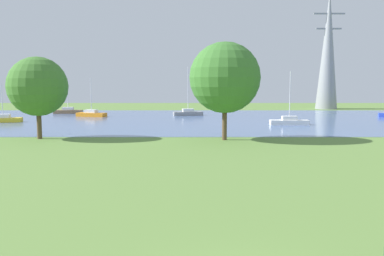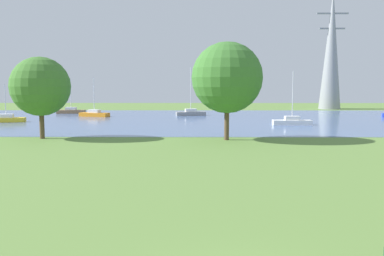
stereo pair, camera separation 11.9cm
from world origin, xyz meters
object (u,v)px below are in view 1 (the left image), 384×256
(tree_east_far, at_px, (227,78))
(sailboat_brown, at_px, (70,111))
(sailboat_yellow, at_px, (5,119))
(sailboat_white, at_px, (291,121))
(sailboat_gray, at_px, (190,113))
(tree_mid_shore, at_px, (40,87))
(electricity_pylon, at_px, (330,50))
(sailboat_orange, at_px, (93,114))

(tree_east_far, bearing_deg, sailboat_brown, 126.41)
(tree_east_far, bearing_deg, sailboat_yellow, 149.03)
(sailboat_white, height_order, tree_east_far, tree_east_far)
(sailboat_gray, relative_size, tree_mid_shore, 1.03)
(sailboat_yellow, xyz_separation_m, tree_east_far, (28.42, -17.06, 5.25))
(electricity_pylon, bearing_deg, sailboat_gray, -147.87)
(sailboat_white, relative_size, sailboat_gray, 0.85)
(sailboat_yellow, bearing_deg, tree_mid_shore, -55.76)
(sailboat_orange, bearing_deg, electricity_pylon, 24.90)
(sailboat_white, distance_m, tree_east_far, 17.36)
(tree_mid_shore, height_order, tree_east_far, tree_east_far)
(sailboat_brown, height_order, electricity_pylon, electricity_pylon)
(sailboat_brown, bearing_deg, tree_east_far, -53.59)
(sailboat_brown, relative_size, sailboat_gray, 0.76)
(sailboat_white, xyz_separation_m, tree_mid_shore, (-26.60, -12.96, 4.43))
(sailboat_brown, height_order, tree_mid_shore, tree_mid_shore)
(sailboat_brown, xyz_separation_m, tree_mid_shore, (7.39, -32.77, 4.43))
(sailboat_yellow, distance_m, tree_east_far, 33.56)
(sailboat_orange, height_order, tree_mid_shore, tree_mid_shore)
(sailboat_white, distance_m, sailboat_orange, 31.00)
(sailboat_orange, bearing_deg, tree_mid_shore, -86.51)
(sailboat_brown, xyz_separation_m, sailboat_yellow, (-3.71, -16.45, -0.01))
(sailboat_orange, xyz_separation_m, tree_mid_shore, (1.58, -25.89, 4.43))
(sailboat_white, height_order, sailboat_brown, sailboat_white)
(tree_east_far, bearing_deg, sailboat_white, 55.87)
(sailboat_gray, xyz_separation_m, tree_east_far, (3.64, -29.02, 5.22))
(sailboat_yellow, relative_size, electricity_pylon, 0.21)
(sailboat_yellow, distance_m, tree_mid_shore, 20.23)
(sailboat_brown, height_order, sailboat_gray, sailboat_gray)
(sailboat_white, relative_size, sailboat_yellow, 1.31)
(tree_mid_shore, distance_m, electricity_pylon, 63.07)
(tree_mid_shore, bearing_deg, sailboat_brown, 102.72)
(sailboat_orange, distance_m, electricity_pylon, 49.74)
(sailboat_white, xyz_separation_m, tree_east_far, (-9.29, -13.70, 5.23))
(tree_east_far, relative_size, electricity_pylon, 0.37)
(sailboat_brown, bearing_deg, electricity_pylon, 15.18)
(tree_east_far, xyz_separation_m, electricity_pylon, (24.95, 46.98, 6.45))
(sailboat_orange, height_order, sailboat_brown, sailboat_orange)
(sailboat_yellow, height_order, tree_mid_shore, tree_mid_shore)
(sailboat_brown, xyz_separation_m, electricity_pylon, (49.66, 13.47, 11.69))
(sailboat_white, bearing_deg, sailboat_brown, 149.77)
(sailboat_white, bearing_deg, tree_mid_shore, -154.02)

